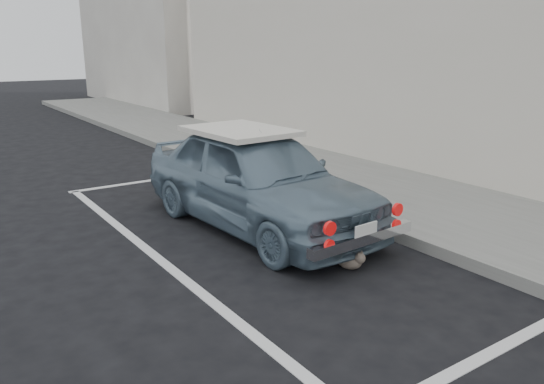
# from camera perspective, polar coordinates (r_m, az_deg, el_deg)

# --- Properties ---
(ground) EXTENTS (80.00, 80.00, 0.00)m
(ground) POSITION_cam_1_polar(r_m,az_deg,el_deg) (4.69, 13.45, -15.81)
(ground) COLOR black
(ground) RESTS_ON ground
(sidewalk) EXTENTS (2.80, 40.00, 0.15)m
(sidewalk) POSITION_cam_1_polar(r_m,az_deg,el_deg) (8.12, 18.32, -2.04)
(sidewalk) COLOR slate
(sidewalk) RESTS_ON ground
(building_far) EXTENTS (3.50, 10.00, 8.00)m
(building_far) POSITION_cam_1_polar(r_m,az_deg,el_deg) (24.55, -12.56, 18.76)
(building_far) COLOR beige
(building_far) RESTS_ON ground
(pline_rear) EXTENTS (3.00, 0.12, 0.01)m
(pline_rear) POSITION_cam_1_polar(r_m,az_deg,el_deg) (4.79, 22.25, -15.85)
(pline_rear) COLOR silver
(pline_rear) RESTS_ON ground
(pline_front) EXTENTS (3.00, 0.12, 0.01)m
(pline_front) POSITION_cam_1_polar(r_m,az_deg,el_deg) (10.08, -12.75, 1.25)
(pline_front) COLOR silver
(pline_front) RESTS_ON ground
(pline_side) EXTENTS (0.12, 7.00, 0.01)m
(pline_side) POSITION_cam_1_polar(r_m,az_deg,el_deg) (6.48, -12.50, -6.69)
(pline_side) COLOR silver
(pline_side) RESTS_ON ground
(retro_coupe) EXTENTS (1.82, 4.06, 1.35)m
(retro_coupe) POSITION_cam_1_polar(r_m,az_deg,el_deg) (7.15, -1.60, 1.51)
(retro_coupe) COLOR slate
(retro_coupe) RESTS_ON ground
(cat) EXTENTS (0.28, 0.45, 0.24)m
(cat) POSITION_cam_1_polar(r_m,az_deg,el_deg) (6.00, 8.42, -7.20)
(cat) COLOR #726257
(cat) RESTS_ON ground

